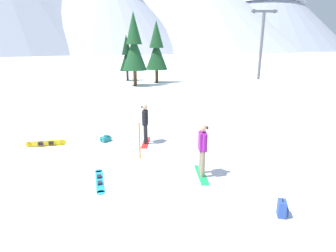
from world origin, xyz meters
TOP-DOWN VIEW (x-y plane):
  - ground_plane at (0.00, 0.00)m, footprint 800.00×800.00m
  - snowboarder_foreground at (3.28, 0.85)m, footprint 0.30×1.53m
  - snowboarder_midground at (1.32, 4.30)m, footprint 0.44×1.56m
  - loose_snowboard_far_spare at (-0.18, 0.63)m, footprint 0.62×1.85m
  - loose_snowboard_near_left at (-3.11, 4.15)m, footprint 1.74×0.30m
  - backpack_teal at (-0.55, 4.64)m, footprint 0.55×0.54m
  - backpack_blue at (4.94, -1.66)m, footprint 0.33×0.37m
  - trail_marker_pole at (1.11, 2.47)m, footprint 0.06×0.06m
  - pine_tree_young at (0.00, 23.16)m, footprint 2.64×2.64m
  - pine_tree_tall at (2.46, 25.67)m, footprint 2.56×2.56m
  - pine_tree_broad at (-1.19, 28.02)m, footprint 1.85×1.85m
  - ski_lift_tower at (15.89, 28.01)m, footprint 3.22×0.36m
  - peak_west_ridge at (-23.04, 164.78)m, footprint 97.10×97.10m
  - peak_north_spur at (32.61, 214.73)m, footprint 165.99×165.99m
  - peak_central_summit at (101.55, 236.40)m, footprint 131.33×131.33m

SIDE VIEW (x-z plane):
  - ground_plane at x=0.00m, z-range 0.00..0.00m
  - loose_snowboard_far_spare at x=-0.18m, z-range -0.02..0.07m
  - backpack_teal at x=-0.55m, z-range -0.01..0.27m
  - loose_snowboard_near_left at x=-3.11m, z-range 0.00..0.27m
  - backpack_blue at x=4.94m, z-range -0.02..0.45m
  - trail_marker_pole at x=1.11m, z-range 0.00..1.48m
  - snowboarder_midground at x=1.32m, z-range 0.06..1.86m
  - snowboarder_foreground at x=3.28m, z-range 0.06..1.89m
  - pine_tree_broad at x=-1.19m, z-range 0.25..5.86m
  - pine_tree_tall at x=2.46m, z-range 0.32..7.40m
  - pine_tree_young at x=0.00m, z-range 0.34..8.11m
  - ski_lift_tower at x=15.89m, z-range 0.68..9.25m
  - peak_west_ridge at x=-23.04m, z-range 1.19..54.21m
  - peak_central_summit at x=101.55m, z-range 1.39..63.35m
  - peak_north_spur at x=32.61m, z-range 1.49..67.88m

